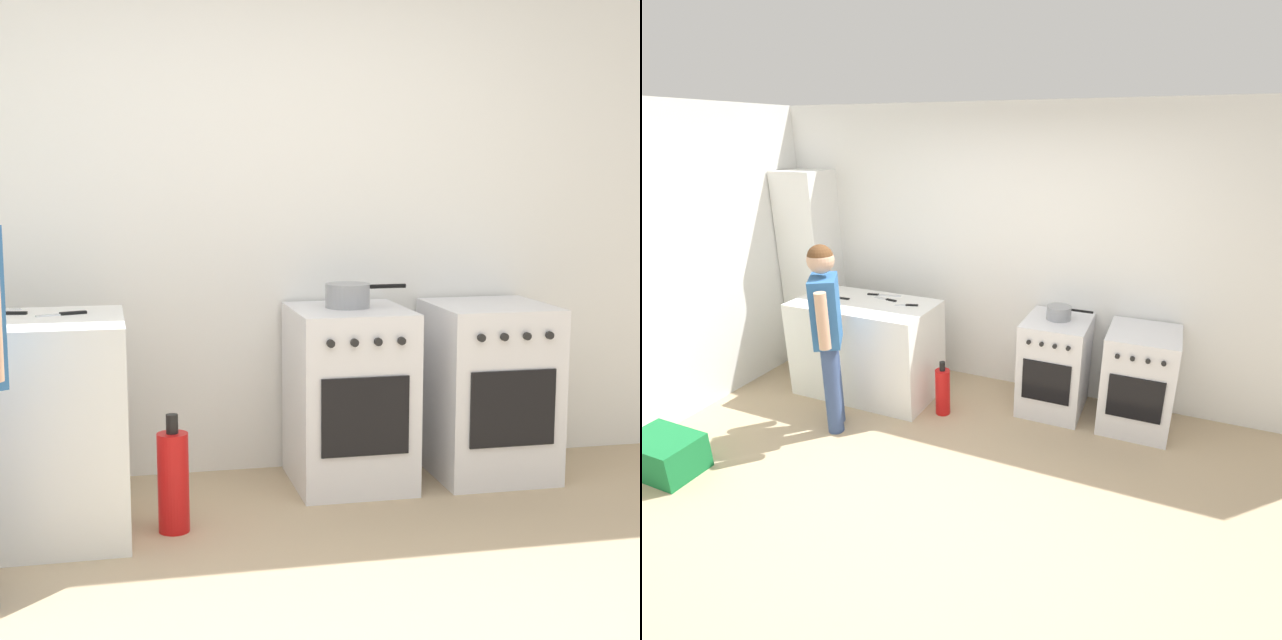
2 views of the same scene
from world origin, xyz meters
TOP-DOWN VIEW (x-y plane):
  - ground_plane at (0.00, 0.00)m, footprint 8.00×8.00m
  - back_wall at (0.00, 1.95)m, footprint 6.00×0.10m
  - side_wall_left at (-2.60, 0.40)m, footprint 0.10×3.10m
  - counter_unit at (-1.35, 1.20)m, footprint 1.30×0.70m
  - oven_left at (0.35, 1.58)m, footprint 0.54×0.62m
  - oven_right at (1.06, 1.58)m, footprint 0.56×0.62m
  - pot at (0.35, 1.61)m, footprint 0.39×0.21m
  - knife_paring at (-0.93, 1.28)m, footprint 0.21×0.09m
  - knife_utility at (-1.20, 1.35)m, footprint 0.25×0.07m
  - knife_carving at (-1.30, 1.44)m, footprint 0.33×0.10m
  - knife_bread at (-1.68, 1.20)m, footprint 0.35×0.06m
  - person at (-1.27, 0.56)m, footprint 0.35×0.50m
  - fire_extinguisher at (-0.52, 1.10)m, footprint 0.13×0.13m
  - recycling_crate_lower at (-2.05, -0.44)m, footprint 0.52×0.36m
  - larder_cabinet at (-2.30, 1.68)m, footprint 0.48×0.44m

SIDE VIEW (x-z plane):
  - ground_plane at x=0.00m, z-range 0.00..0.00m
  - recycling_crate_lower at x=-2.05m, z-range 0.00..0.28m
  - fire_extinguisher at x=-0.52m, z-range -0.03..0.47m
  - oven_left at x=0.35m, z-range 0.00..0.85m
  - oven_right at x=1.06m, z-range 0.00..0.85m
  - counter_unit at x=-1.35m, z-range 0.00..0.90m
  - knife_bread at x=-1.68m, z-range 0.90..0.91m
  - knife_carving at x=-1.30m, z-range 0.90..0.91m
  - knife_utility at x=-1.20m, z-range 0.90..0.91m
  - knife_paring at x=-0.93m, z-range 0.90..0.91m
  - pot at x=0.35m, z-range 0.85..0.96m
  - person at x=-1.27m, z-range 0.14..1.71m
  - larder_cabinet at x=-2.30m, z-range 0.00..2.00m
  - back_wall at x=0.00m, z-range 0.00..2.60m
  - side_wall_left at x=-2.60m, z-range 0.00..2.60m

